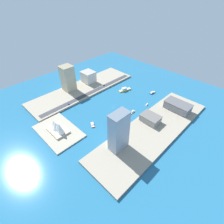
{
  "coord_description": "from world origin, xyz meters",
  "views": [
    {
      "loc": [
        -180.18,
        182.9,
        189.72
      ],
      "look_at": [
        -13.41,
        15.2,
        3.39
      ],
      "focal_mm": 26.95,
      "sensor_mm": 36.0,
      "label": 1
    }
  ],
  "objects_px": {
    "tower_tall_glass": "(119,132)",
    "traffic_light_waterfront": "(99,89)",
    "opera_landmark": "(57,127)",
    "warehouse_low_gray": "(178,106)",
    "office_block_beige": "(68,78)",
    "hatchback_blue": "(69,104)",
    "hotel_broad_white": "(88,77)",
    "sailboat_small_white": "(147,105)",
    "patrol_launch_navy": "(152,93)",
    "ferry_yellow_fast": "(125,90)",
    "carpark_squat_concrete": "(150,118)",
    "water_taxi_orange": "(132,112)",
    "suv_black": "(104,85)",
    "tugboat_red": "(93,125)"
  },
  "relations": [
    {
      "from": "warehouse_low_gray",
      "to": "ferry_yellow_fast",
      "type": "bearing_deg",
      "value": 6.58
    },
    {
      "from": "water_taxi_orange",
      "to": "ferry_yellow_fast",
      "type": "bearing_deg",
      "value": -38.94
    },
    {
      "from": "tower_tall_glass",
      "to": "sailboat_small_white",
      "type": "bearing_deg",
      "value": -73.99
    },
    {
      "from": "opera_landmark",
      "to": "hotel_broad_white",
      "type": "bearing_deg",
      "value": -55.88
    },
    {
      "from": "ferry_yellow_fast",
      "to": "sailboat_small_white",
      "type": "relative_size",
      "value": 2.52
    },
    {
      "from": "ferry_yellow_fast",
      "to": "carpark_squat_concrete",
      "type": "relative_size",
      "value": 0.94
    },
    {
      "from": "water_taxi_orange",
      "to": "opera_landmark",
      "type": "height_order",
      "value": "opera_landmark"
    },
    {
      "from": "suv_black",
      "to": "patrol_launch_navy",
      "type": "bearing_deg",
      "value": -149.81
    },
    {
      "from": "tugboat_red",
      "to": "suv_black",
      "type": "distance_m",
      "value": 127.96
    },
    {
      "from": "water_taxi_orange",
      "to": "warehouse_low_gray",
      "type": "bearing_deg",
      "value": -131.2
    },
    {
      "from": "patrol_launch_navy",
      "to": "hotel_broad_white",
      "type": "xyz_separation_m",
      "value": [
        132.1,
        66.06,
        14.15
      ]
    },
    {
      "from": "suv_black",
      "to": "traffic_light_waterfront",
      "type": "xyz_separation_m",
      "value": [
        -9.48,
        24.15,
        3.45
      ]
    },
    {
      "from": "tower_tall_glass",
      "to": "suv_black",
      "type": "bearing_deg",
      "value": -36.46
    },
    {
      "from": "office_block_beige",
      "to": "carpark_squat_concrete",
      "type": "xyz_separation_m",
      "value": [
        -183.76,
        -35.34,
        -20.34
      ]
    },
    {
      "from": "hatchback_blue",
      "to": "traffic_light_waterfront",
      "type": "distance_m",
      "value": 73.01
    },
    {
      "from": "hotel_broad_white",
      "to": "carpark_squat_concrete",
      "type": "bearing_deg",
      "value": 174.95
    },
    {
      "from": "office_block_beige",
      "to": "ferry_yellow_fast",
      "type": "bearing_deg",
      "value": -135.37
    },
    {
      "from": "opera_landmark",
      "to": "sailboat_small_white",
      "type": "bearing_deg",
      "value": -109.59
    },
    {
      "from": "sailboat_small_white",
      "to": "carpark_squat_concrete",
      "type": "distance_m",
      "value": 51.52
    },
    {
      "from": "tower_tall_glass",
      "to": "traffic_light_waterfront",
      "type": "bearing_deg",
      "value": -31.4
    },
    {
      "from": "office_block_beige",
      "to": "suv_black",
      "type": "bearing_deg",
      "value": -122.69
    },
    {
      "from": "hatchback_blue",
      "to": "warehouse_low_gray",
      "type": "bearing_deg",
      "value": -139.49
    },
    {
      "from": "office_block_beige",
      "to": "warehouse_low_gray",
      "type": "bearing_deg",
      "value": -154.1
    },
    {
      "from": "hotel_broad_white",
      "to": "patrol_launch_navy",
      "type": "bearing_deg",
      "value": -153.43
    },
    {
      "from": "patrol_launch_navy",
      "to": "ferry_yellow_fast",
      "type": "bearing_deg",
      "value": 34.64
    },
    {
      "from": "tugboat_red",
      "to": "water_taxi_orange",
      "type": "relative_size",
      "value": 0.84
    },
    {
      "from": "tower_tall_glass",
      "to": "hatchback_blue",
      "type": "height_order",
      "value": "tower_tall_glass"
    },
    {
      "from": "warehouse_low_gray",
      "to": "hotel_broad_white",
      "type": "bearing_deg",
      "value": 12.95
    },
    {
      "from": "tugboat_red",
      "to": "hotel_broad_white",
      "type": "distance_m",
      "value": 148.56
    },
    {
      "from": "tower_tall_glass",
      "to": "carpark_squat_concrete",
      "type": "distance_m",
      "value": 81.24
    },
    {
      "from": "traffic_light_waterfront",
      "to": "opera_landmark",
      "type": "bearing_deg",
      "value": 109.43
    },
    {
      "from": "water_taxi_orange",
      "to": "opera_landmark",
      "type": "xyz_separation_m",
      "value": [
        51.43,
        119.74,
        8.38
      ]
    },
    {
      "from": "patrol_launch_navy",
      "to": "sailboat_small_white",
      "type": "bearing_deg",
      "value": 110.91
    },
    {
      "from": "traffic_light_waterfront",
      "to": "opera_landmark",
      "type": "height_order",
      "value": "opera_landmark"
    },
    {
      "from": "suv_black",
      "to": "opera_landmark",
      "type": "height_order",
      "value": "opera_landmark"
    },
    {
      "from": "warehouse_low_gray",
      "to": "hatchback_blue",
      "type": "distance_m",
      "value": 201.24
    },
    {
      "from": "office_block_beige",
      "to": "tower_tall_glass",
      "type": "distance_m",
      "value": 188.52
    },
    {
      "from": "sailboat_small_white",
      "to": "hotel_broad_white",
      "type": "relative_size",
      "value": 0.4
    },
    {
      "from": "ferry_yellow_fast",
      "to": "suv_black",
      "type": "distance_m",
      "value": 48.67
    },
    {
      "from": "hotel_broad_white",
      "to": "opera_landmark",
      "type": "relative_size",
      "value": 0.85
    },
    {
      "from": "opera_landmark",
      "to": "warehouse_low_gray",
      "type": "bearing_deg",
      "value": -120.2
    },
    {
      "from": "tugboat_red",
      "to": "water_taxi_orange",
      "type": "distance_m",
      "value": 75.87
    },
    {
      "from": "patrol_launch_navy",
      "to": "hotel_broad_white",
      "type": "distance_m",
      "value": 148.37
    },
    {
      "from": "traffic_light_waterfront",
      "to": "water_taxi_orange",
      "type": "bearing_deg",
      "value": 177.35
    },
    {
      "from": "hotel_broad_white",
      "to": "sailboat_small_white",
      "type": "bearing_deg",
      "value": -171.49
    },
    {
      "from": "water_taxi_orange",
      "to": "carpark_squat_concrete",
      "type": "xyz_separation_m",
      "value": [
        -38.35,
        -0.5,
        8.25
      ]
    },
    {
      "from": "tower_tall_glass",
      "to": "traffic_light_waterfront",
      "type": "height_order",
      "value": "tower_tall_glass"
    },
    {
      "from": "patrol_launch_navy",
      "to": "traffic_light_waterfront",
      "type": "height_order",
      "value": "traffic_light_waterfront"
    },
    {
      "from": "warehouse_low_gray",
      "to": "hatchback_blue",
      "type": "bearing_deg",
      "value": 40.51
    },
    {
      "from": "office_block_beige",
      "to": "carpark_squat_concrete",
      "type": "distance_m",
      "value": 188.23
    }
  ]
}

